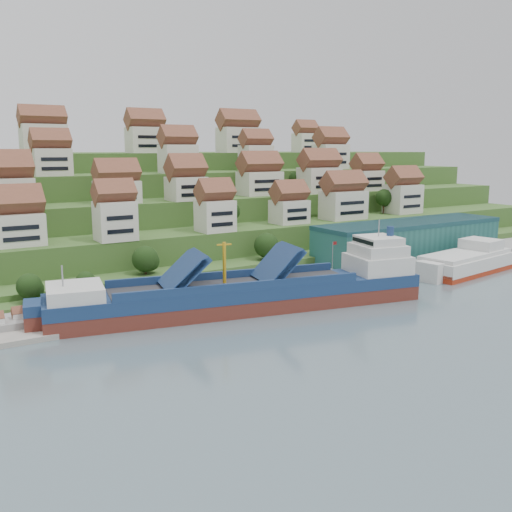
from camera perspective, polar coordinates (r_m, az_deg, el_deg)
ground at (r=123.29m, az=4.10°, el=-4.61°), size 300.00×300.00×0.00m
quay at (r=146.46m, az=6.96°, el=-1.76°), size 180.00×14.00×2.20m
hillside at (r=212.55m, az=-12.62°, el=4.54°), size 260.00×128.00×31.00m
hillside_village at (r=172.97m, az=-7.50°, el=8.00°), size 158.39×63.64×29.09m
hillside_trees at (r=155.59m, az=-6.63°, el=4.69°), size 145.15×62.15×31.38m
warehouse at (r=168.44m, az=15.07°, el=1.69°), size 60.00×15.00×10.00m
flagpole at (r=140.36m, az=7.70°, el=0.09°), size 1.28×0.16×8.00m
cargo_ship at (r=116.86m, az=-0.28°, el=-3.78°), size 77.88×26.83×17.07m
second_ship at (r=161.43m, az=20.29°, el=-0.60°), size 32.32×15.81×8.99m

